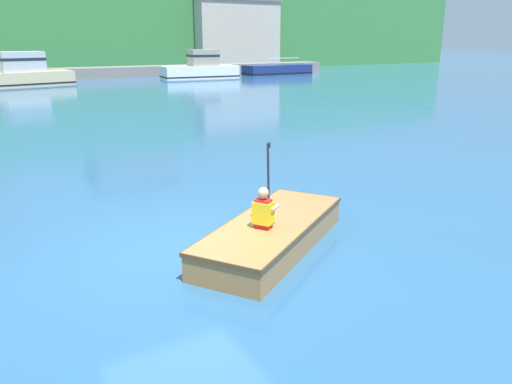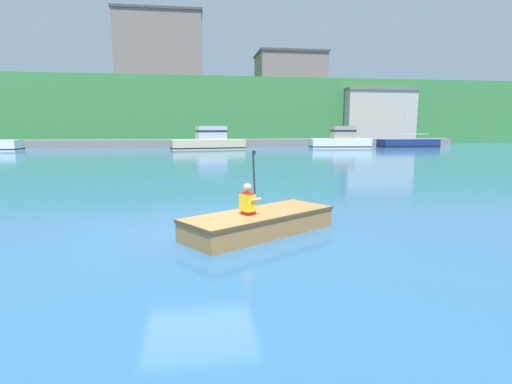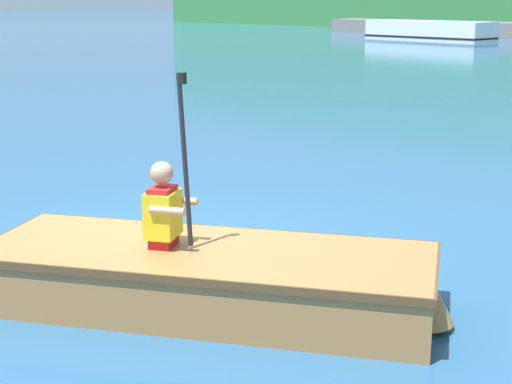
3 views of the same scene
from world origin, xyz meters
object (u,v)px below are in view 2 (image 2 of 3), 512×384
Objects in this scene: rowboat_foreground at (261,221)px; person_paddler at (248,200)px; moored_boat_dock_center_far at (408,144)px; moored_boat_dock_center_near at (341,140)px; moored_boat_dock_west_end at (209,141)px.

rowboat_foreground is 2.70× the size of person_paddler.
moored_boat_dock_center_far reaches higher than rowboat_foreground.
moored_boat_dock_center_far is (8.34, 0.60, -0.42)m from moored_boat_dock_center_near.
person_paddler is (-0.31, -0.20, 0.49)m from rowboat_foreground.
moored_boat_dock_center_near is at bearing 66.83° from person_paddler.
moored_boat_dock_center_far is 5.27× the size of person_paddler.
person_paddler is at bearing -123.31° from moored_boat_dock_center_far.
rowboat_foreground is 0.61m from person_paddler.
moored_boat_dock_center_far is at bearing 56.69° from person_paddler.
rowboat_foreground is at bearing -112.85° from moored_boat_dock_center_near.
moored_boat_dock_west_end is at bearing -178.61° from moored_boat_dock_center_near.
moored_boat_dock_west_end is 6.14× the size of person_paddler.
moored_boat_dock_center_near is at bearing -175.86° from moored_boat_dock_center_far.
person_paddler reaches higher than rowboat_foreground.
moored_boat_dock_center_far is at bearing 4.14° from moored_boat_dock_center_near.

